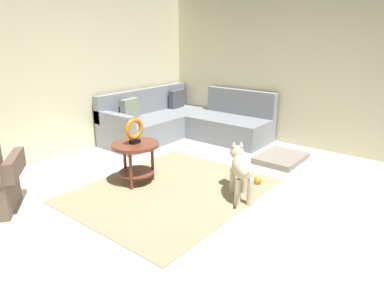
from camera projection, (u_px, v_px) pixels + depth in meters
name	position (u px, v px, depth m)	size (l,w,h in m)	color
ground_plane	(209.00, 217.00, 3.72)	(6.00, 6.00, 0.10)	silver
wall_back	(49.00, 70.00, 5.03)	(6.00, 0.12, 2.70)	beige
wall_right	(317.00, 67.00, 5.48)	(0.12, 6.00, 2.70)	beige
area_rug	(171.00, 190.00, 4.22)	(2.30, 1.90, 0.01)	tan
sectional_couch	(183.00, 123.00, 6.29)	(2.20, 2.25, 0.88)	gray
side_table	(136.00, 153.00, 4.32)	(0.60, 0.60, 0.54)	brown
torus_sculpture	(134.00, 130.00, 4.23)	(0.28, 0.08, 0.33)	black
dog_bed_mat	(281.00, 158.00, 5.21)	(0.80, 0.60, 0.09)	gray
dog	(241.00, 168.00, 3.93)	(0.66, 0.61, 0.63)	beige
dog_toy_ball	(258.00, 181.00, 4.39)	(0.10, 0.10, 0.10)	orange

